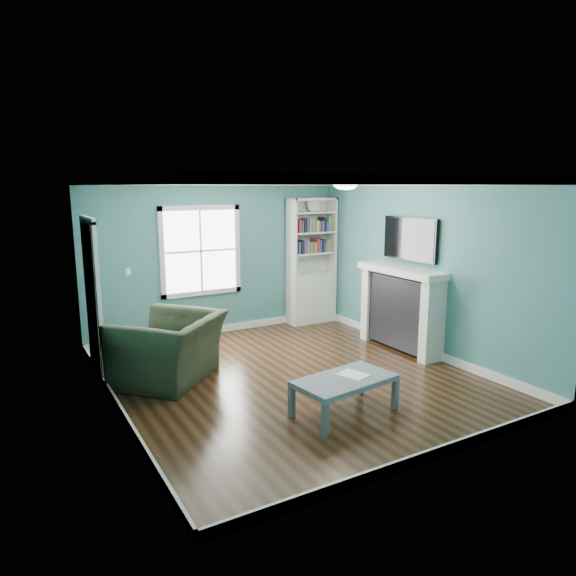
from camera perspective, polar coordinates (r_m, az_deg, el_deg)
floor at (r=6.96m, az=0.38°, el=-9.88°), size 5.00×5.00×0.00m
room_walls at (r=6.56m, az=0.40°, el=3.12°), size 5.00×5.00×5.00m
trim at (r=6.61m, az=0.39°, el=0.16°), size 4.50×5.00×2.60m
window at (r=8.68m, az=-9.68°, el=4.09°), size 1.40×0.06×1.50m
bookshelf at (r=9.51m, az=2.59°, el=1.64°), size 0.90×0.35×2.31m
fireplace at (r=8.12m, az=12.44°, el=-2.36°), size 0.44×1.58×1.30m
tv at (r=8.02m, az=13.41°, el=5.33°), size 0.06×1.10×0.65m
door at (r=7.23m, az=-20.92°, el=-0.97°), size 0.12×0.98×2.17m
ceiling_fixture at (r=7.07m, az=6.43°, el=11.50°), size 0.38×0.38×0.15m
light_switch at (r=8.38m, az=-17.33°, el=1.75°), size 0.08×0.01×0.12m
recliner at (r=6.88m, az=-13.11°, el=-5.39°), size 1.54×1.53×1.15m
coffee_table at (r=5.85m, az=6.32°, el=-10.40°), size 1.20×0.76×0.41m
paper_sheet at (r=5.94m, az=7.25°, el=-9.51°), size 0.33×0.38×0.00m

